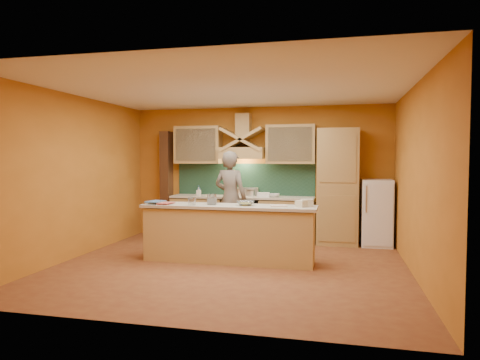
% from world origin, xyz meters
% --- Properties ---
extents(floor, '(5.50, 5.00, 0.01)m').
position_xyz_m(floor, '(0.00, 0.00, 0.00)').
color(floor, brown).
rests_on(floor, ground).
extents(ceiling, '(5.50, 5.00, 0.01)m').
position_xyz_m(ceiling, '(0.00, 0.00, 2.80)').
color(ceiling, white).
rests_on(ceiling, wall_back).
extents(wall_back, '(5.50, 0.02, 2.80)m').
position_xyz_m(wall_back, '(0.00, 2.50, 1.40)').
color(wall_back, '#BF7325').
rests_on(wall_back, floor).
extents(wall_front, '(5.50, 0.02, 2.80)m').
position_xyz_m(wall_front, '(0.00, -2.50, 1.40)').
color(wall_front, '#BF7325').
rests_on(wall_front, floor).
extents(wall_left, '(0.02, 5.00, 2.80)m').
position_xyz_m(wall_left, '(-2.75, 0.00, 1.40)').
color(wall_left, '#BF7325').
rests_on(wall_left, floor).
extents(wall_right, '(0.02, 5.00, 2.80)m').
position_xyz_m(wall_right, '(2.75, 0.00, 1.40)').
color(wall_right, '#BF7325').
rests_on(wall_right, floor).
extents(base_cabinet_left, '(1.10, 0.60, 0.86)m').
position_xyz_m(base_cabinet_left, '(-1.25, 2.20, 0.43)').
color(base_cabinet_left, tan).
rests_on(base_cabinet_left, floor).
extents(base_cabinet_right, '(1.10, 0.60, 0.86)m').
position_xyz_m(base_cabinet_right, '(0.65, 2.20, 0.43)').
color(base_cabinet_right, tan).
rests_on(base_cabinet_right, floor).
extents(counter_top, '(3.00, 0.62, 0.04)m').
position_xyz_m(counter_top, '(-0.30, 2.20, 0.90)').
color(counter_top, beige).
rests_on(counter_top, base_cabinet_left).
extents(stove, '(0.60, 0.58, 0.90)m').
position_xyz_m(stove, '(-0.30, 2.20, 0.45)').
color(stove, black).
rests_on(stove, floor).
extents(backsplash, '(3.00, 0.03, 0.70)m').
position_xyz_m(backsplash, '(-0.30, 2.48, 1.25)').
color(backsplash, '#183628').
rests_on(backsplash, wall_back).
extents(range_hood, '(0.92, 0.50, 0.24)m').
position_xyz_m(range_hood, '(-0.30, 2.25, 1.82)').
color(range_hood, tan).
rests_on(range_hood, wall_back).
extents(hood_chimney, '(0.30, 0.30, 0.50)m').
position_xyz_m(hood_chimney, '(-0.30, 2.35, 2.40)').
color(hood_chimney, tan).
rests_on(hood_chimney, wall_back).
extents(upper_cabinet_left, '(1.00, 0.35, 0.80)m').
position_xyz_m(upper_cabinet_left, '(-1.30, 2.33, 2.00)').
color(upper_cabinet_left, tan).
rests_on(upper_cabinet_left, wall_back).
extents(upper_cabinet_right, '(1.00, 0.35, 0.80)m').
position_xyz_m(upper_cabinet_right, '(0.70, 2.33, 2.00)').
color(upper_cabinet_right, tan).
rests_on(upper_cabinet_right, wall_back).
extents(pantry_column, '(0.80, 0.60, 2.30)m').
position_xyz_m(pantry_column, '(1.65, 2.20, 1.15)').
color(pantry_column, tan).
rests_on(pantry_column, floor).
extents(fridge, '(0.58, 0.60, 1.30)m').
position_xyz_m(fridge, '(2.40, 2.20, 0.65)').
color(fridge, white).
rests_on(fridge, floor).
extents(trim_column_left, '(0.20, 0.30, 2.30)m').
position_xyz_m(trim_column_left, '(-2.05, 2.35, 1.15)').
color(trim_column_left, '#472816').
rests_on(trim_column_left, floor).
extents(island_body, '(2.80, 0.55, 0.88)m').
position_xyz_m(island_body, '(-0.10, 0.30, 0.44)').
color(island_body, tan).
rests_on(island_body, floor).
extents(island_top, '(2.90, 0.62, 0.05)m').
position_xyz_m(island_top, '(-0.10, 0.30, 0.92)').
color(island_top, beige).
rests_on(island_top, island_body).
extents(person, '(0.76, 0.59, 1.86)m').
position_xyz_m(person, '(-0.40, 1.61, 0.93)').
color(person, '#70665B').
rests_on(person, floor).
extents(pot_large, '(0.24, 0.24, 0.17)m').
position_xyz_m(pot_large, '(-0.42, 2.20, 0.99)').
color(pot_large, silver).
rests_on(pot_large, stove).
extents(pot_small, '(0.20, 0.20, 0.14)m').
position_xyz_m(pot_small, '(-0.14, 2.26, 0.97)').
color(pot_small, silver).
rests_on(pot_small, stove).
extents(soap_bottle_a, '(0.09, 0.09, 0.18)m').
position_xyz_m(soap_bottle_a, '(-1.22, 2.09, 1.01)').
color(soap_bottle_a, silver).
rests_on(soap_bottle_a, counter_top).
extents(soap_bottle_b, '(0.09, 0.09, 0.21)m').
position_xyz_m(soap_bottle_b, '(-1.24, 2.17, 1.03)').
color(soap_bottle_b, '#2F5A82').
rests_on(soap_bottle_b, counter_top).
extents(bowl_back, '(0.28, 0.28, 0.07)m').
position_xyz_m(bowl_back, '(0.39, 2.14, 0.96)').
color(bowl_back, silver).
rests_on(bowl_back, counter_top).
extents(dish_rack, '(0.28, 0.23, 0.09)m').
position_xyz_m(dish_rack, '(0.17, 2.12, 0.96)').
color(dish_rack, white).
rests_on(dish_rack, counter_top).
extents(book_lower, '(0.25, 0.31, 0.03)m').
position_xyz_m(book_lower, '(-1.26, 0.20, 0.96)').
color(book_lower, '#B74A41').
rests_on(book_lower, island_top).
extents(book_upper, '(0.29, 0.36, 0.02)m').
position_xyz_m(book_upper, '(-1.48, 0.24, 0.98)').
color(book_upper, '#456B98').
rests_on(book_upper, island_top).
extents(jar_large, '(0.19, 0.19, 0.18)m').
position_xyz_m(jar_large, '(-0.38, 0.28, 1.03)').
color(jar_large, silver).
rests_on(jar_large, island_top).
extents(jar_small, '(0.14, 0.14, 0.13)m').
position_xyz_m(jar_small, '(-0.68, 0.14, 1.01)').
color(jar_small, silver).
rests_on(jar_small, island_top).
extents(kitchen_scale, '(0.17, 0.17, 0.11)m').
position_xyz_m(kitchen_scale, '(-0.41, 0.41, 1.00)').
color(kitchen_scale, white).
rests_on(kitchen_scale, island_top).
extents(mixing_bowl, '(0.31, 0.31, 0.07)m').
position_xyz_m(mixing_bowl, '(0.19, 0.32, 0.98)').
color(mixing_bowl, white).
rests_on(mixing_bowl, island_top).
extents(cloth, '(0.30, 0.26, 0.02)m').
position_xyz_m(cloth, '(0.73, 0.33, 0.95)').
color(cloth, beige).
rests_on(cloth, island_top).
extents(grocery_bag_a, '(0.21, 0.18, 0.12)m').
position_xyz_m(grocery_bag_a, '(1.18, 0.37, 1.00)').
color(grocery_bag_a, beige).
rests_on(grocery_bag_a, island_top).
extents(grocery_bag_b, '(0.21, 0.20, 0.10)m').
position_xyz_m(grocery_bag_b, '(1.09, 0.31, 1.00)').
color(grocery_bag_b, beige).
rests_on(grocery_bag_b, island_top).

